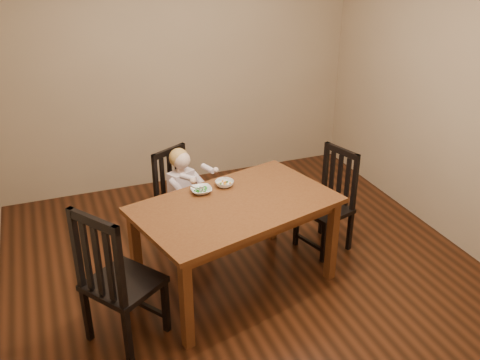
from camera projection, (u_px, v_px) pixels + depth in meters
name	position (u px, v px, depth m)	size (l,w,h in m)	color
room	(246.00, 124.00, 4.06)	(4.01, 4.01, 2.71)	#3F1C0D
dining_table	(236.00, 213.00, 4.18)	(1.72, 1.29, 0.77)	#522913
chair_child	(180.00, 200.00, 4.88)	(0.53, 0.52, 0.92)	black
chair_left	(117.00, 280.00, 3.66)	(0.63, 0.64, 1.08)	black
chair_right	(329.00, 202.00, 4.82)	(0.49, 0.50, 0.95)	black
toddler	(183.00, 189.00, 4.79)	(0.30, 0.37, 0.51)	white
bowl_peas	(201.00, 190.00, 4.29)	(0.17, 0.17, 0.04)	silver
bowl_veg	(225.00, 184.00, 4.39)	(0.15, 0.15, 0.05)	silver
fork	(198.00, 190.00, 4.25)	(0.11, 0.07, 0.05)	silver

